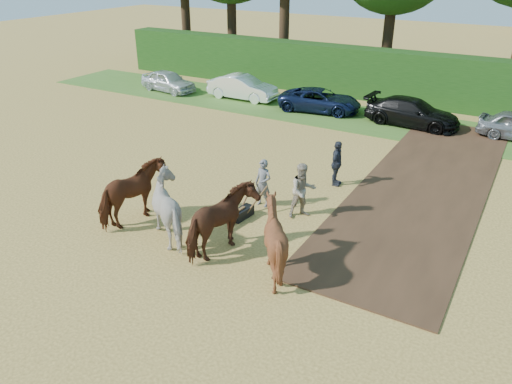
% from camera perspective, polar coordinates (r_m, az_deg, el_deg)
% --- Properties ---
extents(ground, '(120.00, 120.00, 0.00)m').
position_cam_1_polar(ground, '(14.96, 7.08, -7.76)').
color(ground, gold).
rests_on(ground, ground).
extents(earth_strip, '(4.50, 17.00, 0.05)m').
position_cam_1_polar(earth_strip, '(20.58, 18.81, 0.82)').
color(earth_strip, '#472D1C').
rests_on(earth_strip, ground).
extents(grass_verge, '(50.00, 5.00, 0.03)m').
position_cam_1_polar(grass_verge, '(27.30, 19.05, 6.79)').
color(grass_verge, '#38601E').
rests_on(grass_verge, ground).
extents(hedgerow, '(46.00, 1.60, 3.00)m').
position_cam_1_polar(hedgerow, '(31.22, 21.29, 11.55)').
color(hedgerow, '#14380F').
rests_on(hedgerow, ground).
extents(spectator_near, '(1.17, 1.19, 1.93)m').
position_cam_1_polar(spectator_near, '(16.86, 5.37, 0.15)').
color(spectator_near, '#BEB095').
rests_on(spectator_near, ground).
extents(spectator_far, '(0.56, 1.09, 1.79)m').
position_cam_1_polar(spectator_far, '(19.43, 9.20, 3.24)').
color(spectator_far, '#262A33').
rests_on(spectator_far, ground).
extents(plough_team, '(7.02, 4.89, 2.08)m').
position_cam_1_polar(plough_team, '(15.24, -6.41, -2.53)').
color(plough_team, '#5C2817').
rests_on(plough_team, ground).
extents(parked_cars, '(41.33, 3.26, 1.48)m').
position_cam_1_polar(parked_cars, '(26.88, 24.87, 7.06)').
color(parked_cars, silver).
rests_on(parked_cars, ground).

